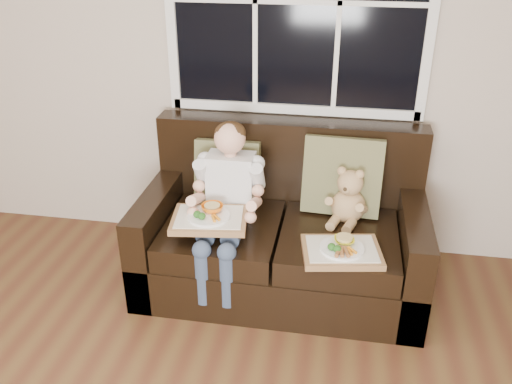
% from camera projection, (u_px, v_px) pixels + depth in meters
% --- Properties ---
extents(window_back, '(1.62, 0.04, 1.37)m').
position_uv_depth(window_back, '(297.00, 2.00, 3.19)').
color(window_back, black).
rests_on(window_back, room_walls).
extents(loveseat, '(1.70, 0.92, 0.96)m').
position_uv_depth(loveseat, '(282.00, 237.00, 3.39)').
color(loveseat, black).
rests_on(loveseat, ground).
extents(pillow_left, '(0.41, 0.19, 0.42)m').
position_uv_depth(pillow_left, '(227.00, 172.00, 3.42)').
color(pillow_left, olive).
rests_on(pillow_left, loveseat).
extents(pillow_right, '(0.49, 0.24, 0.49)m').
position_uv_depth(pillow_right, '(343.00, 176.00, 3.30)').
color(pillow_right, olive).
rests_on(pillow_right, loveseat).
extents(child, '(0.41, 0.60, 0.92)m').
position_uv_depth(child, '(227.00, 192.00, 3.17)').
color(child, silver).
rests_on(child, loveseat).
extents(teddy_bear, '(0.25, 0.30, 0.36)m').
position_uv_depth(teddy_bear, '(349.00, 200.00, 3.22)').
color(teddy_bear, tan).
rests_on(teddy_bear, loveseat).
extents(tray_left, '(0.46, 0.37, 0.10)m').
position_uv_depth(tray_left, '(209.00, 218.00, 3.06)').
color(tray_left, '#8C5A3F').
rests_on(tray_left, child).
extents(tray_right, '(0.47, 0.39, 0.10)m').
position_uv_depth(tray_right, '(342.00, 250.00, 2.94)').
color(tray_right, '#8C5A3F').
rests_on(tray_right, loveseat).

